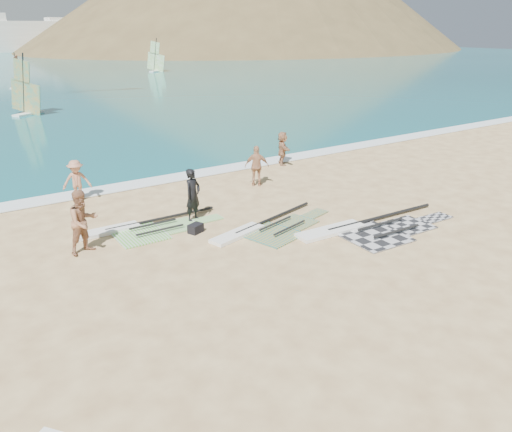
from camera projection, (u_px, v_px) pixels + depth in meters
ground at (364, 291)px, 13.11m from camera, size 300.00×300.00×0.00m
surf_line at (167, 180)px, 22.62m from camera, size 300.00×1.20×0.04m
headland_main at (257, 49)px, 158.30m from camera, size 143.00×143.00×45.00m
headland_minor at (320, 46)px, 184.39m from camera, size 70.00×70.00×28.00m
rig_grey at (368, 229)px, 16.99m from camera, size 6.09×2.50×0.20m
rig_green at (141, 229)px, 16.98m from camera, size 5.05×2.00×0.20m
rig_orange at (266, 229)px, 16.97m from camera, size 5.11×2.69×0.20m
gear_bag_near at (196, 228)px, 16.76m from camera, size 0.57×0.50×0.30m
person_wetsuit at (193, 195)px, 17.53m from camera, size 0.82×0.70×1.91m
beachgoer_left at (83, 222)px, 15.02m from camera, size 1.15×1.01×1.99m
beachgoer_mid at (77, 181)px, 19.54m from camera, size 1.21×0.88×1.68m
beachgoer_back at (257, 166)px, 21.48m from camera, size 1.10×0.92×1.77m
beachgoer_right at (282, 148)px, 24.83m from camera, size 1.13×1.61×1.67m
windsurfer_left at (26, 97)px, 38.81m from camera, size 2.57×2.66×4.73m
windsurfer_centre at (19, 78)px, 55.40m from camera, size 2.21×2.38×3.96m
windsurfer_right at (156, 62)px, 76.54m from camera, size 2.75×2.89×5.01m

